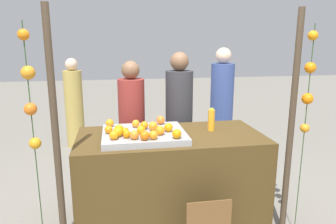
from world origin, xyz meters
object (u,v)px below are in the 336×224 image
at_px(orange_0, 160,130).
at_px(orange_1, 127,134).
at_px(vendor_left, 132,131).
at_px(vendor_right, 179,124).
at_px(juice_bottle, 211,120).
at_px(stall_counter, 170,176).

relative_size(orange_0, orange_1, 1.18).
xyz_separation_m(vendor_left, vendor_right, (0.59, 0.03, 0.05)).
height_order(orange_0, juice_bottle, juice_bottle).
distance_m(orange_0, orange_1, 0.31).
xyz_separation_m(orange_1, juice_bottle, (0.89, 0.30, 0.02)).
xyz_separation_m(stall_counter, juice_bottle, (0.45, 0.08, 0.56)).
height_order(juice_bottle, vendor_right, vendor_right).
bearing_deg(vendor_left, orange_1, -95.90).
xyz_separation_m(orange_1, vendor_left, (0.10, 0.96, -0.25)).
height_order(stall_counter, orange_0, orange_0).
bearing_deg(stall_counter, vendor_left, 114.59).
distance_m(stall_counter, vendor_left, 0.87).
relative_size(juice_bottle, vendor_right, 0.14).
distance_m(juice_bottle, vendor_left, 1.06).
relative_size(stall_counter, vendor_left, 1.16).
relative_size(orange_0, vendor_left, 0.05).
bearing_deg(orange_1, orange_0, 7.44).
bearing_deg(stall_counter, orange_1, -153.66).
bearing_deg(orange_1, juice_bottle, 18.71).
distance_m(orange_0, juice_bottle, 0.63).
distance_m(orange_1, vendor_right, 1.22).
bearing_deg(juice_bottle, vendor_left, 139.85).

